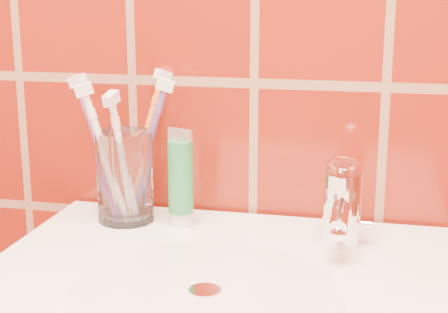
# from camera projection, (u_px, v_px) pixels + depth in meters

# --- Properties ---
(glass_tumbler) EXTENTS (0.09, 0.09, 0.13)m
(glass_tumbler) POSITION_uv_depth(u_px,v_px,m) (125.00, 176.00, 0.97)
(glass_tumbler) COLOR white
(glass_tumbler) RESTS_ON pedestal_sink
(toothpaste_tube) EXTENTS (0.04, 0.04, 0.14)m
(toothpaste_tube) POSITION_uv_depth(u_px,v_px,m) (181.00, 181.00, 0.95)
(toothpaste_tube) COLOR white
(toothpaste_tube) RESTS_ON pedestal_sink
(faucet) EXTENTS (0.05, 0.11, 0.12)m
(faucet) POSITION_uv_depth(u_px,v_px,m) (342.00, 198.00, 0.87)
(faucet) COLOR white
(faucet) RESTS_ON pedestal_sink
(toothbrush_0) EXTENTS (0.15, 0.17, 0.23)m
(toothbrush_0) POSITION_uv_depth(u_px,v_px,m) (143.00, 145.00, 0.99)
(toothbrush_0) COLOR orange
(toothbrush_0) RESTS_ON glass_tumbler
(toothbrush_1) EXTENTS (0.12, 0.11, 0.21)m
(toothbrush_1) POSITION_uv_depth(u_px,v_px,m) (106.00, 156.00, 0.94)
(toothbrush_1) COLOR white
(toothbrush_1) RESTS_ON glass_tumbler
(toothbrush_2) EXTENTS (0.14, 0.12, 0.21)m
(toothbrush_2) POSITION_uv_depth(u_px,v_px,m) (100.00, 150.00, 0.97)
(toothbrush_2) COLOR #884CA3
(toothbrush_2) RESTS_ON glass_tumbler
(toothbrush_3) EXTENTS (0.10, 0.09, 0.21)m
(toothbrush_3) POSITION_uv_depth(u_px,v_px,m) (147.00, 151.00, 0.97)
(toothbrush_3) COLOR #6A428E
(toothbrush_3) RESTS_ON glass_tumbler
(toothbrush_4) EXTENTS (0.05, 0.13, 0.21)m
(toothbrush_4) POSITION_uv_depth(u_px,v_px,m) (123.00, 161.00, 0.93)
(toothbrush_4) COLOR white
(toothbrush_4) RESTS_ON glass_tumbler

